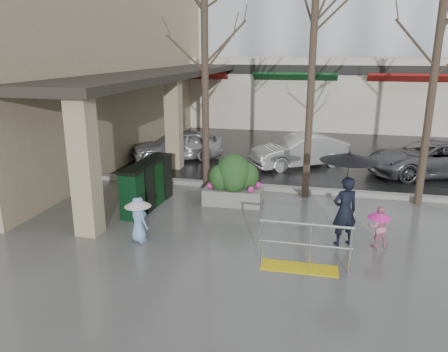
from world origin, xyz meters
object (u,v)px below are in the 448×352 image
at_px(child_pink, 379,224).
at_px(planter, 234,180).
at_px(handrail, 303,252).
at_px(car_c, 429,158).
at_px(tree_mideast, 440,33).
at_px(car_b, 299,151).
at_px(child_blue, 138,215).
at_px(news_boxes, 148,185).
at_px(woman, 347,188).
at_px(car_a, 177,145).
at_px(tree_midwest, 314,20).
at_px(tree_west, 205,27).

height_order(child_pink, planter, planter).
relative_size(handrail, car_c, 0.42).
xyz_separation_m(tree_mideast, car_b, (-3.73, 3.70, -4.23)).
bearing_deg(child_blue, news_boxes, -39.51).
height_order(woman, news_boxes, woman).
height_order(tree_mideast, child_blue, tree_mideast).
bearing_deg(news_boxes, car_a, 103.90).
distance_m(handrail, car_b, 8.53).
xyz_separation_m(child_pink, news_boxes, (-6.22, 1.34, 0.12)).
bearing_deg(car_b, car_c, 53.58).
xyz_separation_m(handrail, car_c, (4.11, 8.25, 0.25)).
distance_m(planter, car_a, 5.91).
bearing_deg(handrail, car_c, 63.50).
height_order(tree_midwest, woman, tree_midwest).
height_order(car_a, car_b, same).
xyz_separation_m(child_blue, news_boxes, (-0.70, 2.28, 0.02)).
bearing_deg(car_b, child_pink, -15.68).
bearing_deg(car_a, car_b, 63.87).
bearing_deg(child_blue, tree_midwest, -97.82).
relative_size(news_boxes, car_c, 0.54).
bearing_deg(tree_midwest, woman, -73.20).
bearing_deg(car_a, car_c, 62.38).
xyz_separation_m(child_blue, car_c, (7.99, 7.70, -0.03)).
height_order(tree_west, planter, tree_west).
bearing_deg(tree_west, tree_midwest, 0.00).
bearing_deg(woman, tree_west, -64.66).
height_order(handrail, child_blue, child_blue).
bearing_deg(planter, car_a, 125.04).
bearing_deg(car_b, car_a, -123.34).
bearing_deg(car_c, child_pink, -39.44).
xyz_separation_m(tree_mideast, car_c, (0.97, 3.45, -4.23)).
distance_m(tree_west, news_boxes, 4.98).
bearing_deg(child_pink, planter, -39.32).
distance_m(tree_west, woman, 6.55).
bearing_deg(tree_mideast, tree_west, -180.00).
xyz_separation_m(handrail, tree_midwest, (-0.16, 4.80, 4.86)).
distance_m(tree_west, car_b, 6.42).
relative_size(tree_mideast, planter, 3.76).
relative_size(handrail, tree_west, 0.28).
relative_size(tree_midwest, car_a, 1.89).
distance_m(planter, car_c, 7.81).
xyz_separation_m(tree_west, planter, (1.14, -1.13, -4.37)).
bearing_deg(planter, car_b, 71.35).
xyz_separation_m(woman, car_c, (3.25, 6.82, -0.76)).
distance_m(tree_midwest, news_boxes, 6.65).
height_order(handrail, car_c, car_c).
relative_size(tree_midwest, car_c, 1.54).
bearing_deg(child_blue, tree_west, -63.60).
height_order(tree_west, car_b, tree_west).
relative_size(planter, news_boxes, 0.70).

